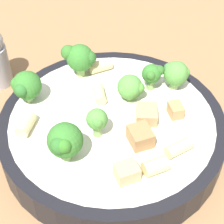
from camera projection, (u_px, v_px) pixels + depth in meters
ground_plane at (112, 141)px, 0.44m from camera, size 2.00×2.00×0.00m
pasta_bowl at (112, 128)px, 0.43m from camera, size 0.25×0.25×0.04m
broccoli_floret_0 at (80, 57)px, 0.45m from camera, size 0.03×0.04×0.04m
broccoli_floret_1 at (153, 74)px, 0.44m from camera, size 0.02×0.03×0.03m
broccoli_floret_2 at (175, 73)px, 0.44m from camera, size 0.03×0.03×0.04m
broccoli_floret_3 at (130, 87)px, 0.43m from camera, size 0.03×0.03×0.03m
broccoli_floret_4 at (64, 141)px, 0.36m from camera, size 0.04×0.04×0.04m
broccoli_floret_5 at (26, 85)px, 0.42m from camera, size 0.04×0.03×0.04m
broccoli_floret_6 at (97, 121)px, 0.38m from camera, size 0.02×0.02×0.03m
rigatoni_0 at (99, 94)px, 0.43m from camera, size 0.03×0.01×0.01m
rigatoni_1 at (179, 148)px, 0.38m from camera, size 0.02×0.03×0.01m
rigatoni_2 at (98, 66)px, 0.47m from camera, size 0.02×0.03×0.01m
rigatoni_3 at (26, 127)px, 0.40m from camera, size 0.03×0.02×0.01m
rigatoni_4 at (155, 166)px, 0.36m from camera, size 0.02×0.03×0.02m
chicken_chunk_0 at (176, 110)px, 0.41m from camera, size 0.02×0.02×0.01m
chicken_chunk_1 at (147, 114)px, 0.41m from camera, size 0.03×0.03×0.01m
chicken_chunk_2 at (140, 136)px, 0.38m from camera, size 0.03×0.03×0.02m
chicken_chunk_3 at (128, 172)px, 0.35m from camera, size 0.02×0.03×0.02m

